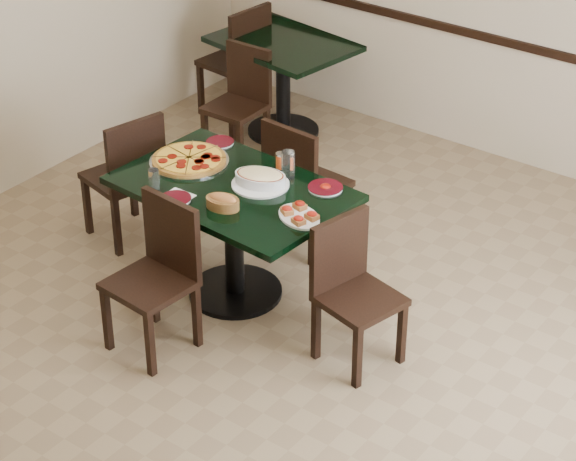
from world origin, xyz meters
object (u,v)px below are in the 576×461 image
Objects in this scene: chair_far at (300,180)px; bread_basket at (223,202)px; main_table at (233,213)px; back_chair_left at (241,56)px; chair_right at (351,284)px; pepperoni_pizza at (189,159)px; back_table at (283,69)px; chair_left at (129,172)px; chair_near at (160,268)px; bruschetta_platter at (299,214)px; back_chair_near at (241,96)px; lasagna_casserole at (260,178)px.

bread_basket is (0.10, -0.87, 0.28)m from chair_far.
back_chair_left is at bearing 131.49° from main_table.
chair_right is 3.85× the size of bread_basket.
bread_basket is (0.51, -0.30, 0.02)m from pepperoni_pizza.
chair_right is 0.92× the size of back_chair_left.
back_table is 1.24× the size of chair_left.
chair_near is 1.06m from chair_right.
chair_near is at bearing -89.29° from main_table.
chair_left is 2.53× the size of bruschetta_platter.
back_chair_near is 1.90m from lasagna_casserole.
chair_right reaches higher than bruschetta_platter.
lasagna_casserole is (1.05, 0.01, 0.30)m from chair_left.
main_table is 0.61m from chair_near.
bruschetta_platter is at bearing -8.56° from pepperoni_pizza.
chair_right reaches higher than bread_basket.
back_chair_near is 0.62m from back_chair_left.
main_table is 2.22m from back_table.
chair_far is 1.13m from chair_right.
chair_far is (0.01, 0.65, -0.06)m from main_table.
main_table and back_table have the same top height.
chair_right is (1.97, -2.02, -0.05)m from back_table.
bread_basket reaches higher than back_table.
chair_near is 2.37m from back_chair_near.
back_chair_left reaches higher than bread_basket.
lasagna_casserole reaches higher than bread_basket.
bruschetta_platter is (0.50, -0.71, 0.27)m from chair_far.
chair_near is at bearing -119.68° from lasagna_casserole.
main_table is 0.65m from chair_far.
back_chair_near is at bearing 117.49° from pepperoni_pizza.
back_chair_left is (-0.59, 1.88, 0.02)m from chair_left.
main_table is 1.50× the size of back_chair_left.
chair_left is 1.08× the size of back_chair_near.
lasagna_casserole reaches higher than back_chair_near.
bread_basket reaches higher than bruschetta_platter.
back_chair_near is 1.73× the size of pepperoni_pizza.
main_table is 6.29× the size of bread_basket.
pepperoni_pizza reaches higher than back_table.
bread_basket reaches higher than back_chair_near.
pepperoni_pizza is 0.52m from lasagna_casserole.
chair_near is at bearing 91.54° from chair_far.
lasagna_casserole is (0.52, 0.03, 0.03)m from pepperoni_pizza.
back_chair_left reaches higher than lasagna_casserole.
chair_near is at bearing -62.30° from pepperoni_pizza.
chair_right is at bearing 22.87° from bruschetta_platter.
main_table is at bearing -52.43° from back_table.
chair_far is at bearing 85.44° from bread_basket.
bruschetta_platter is at bearing -42.93° from back_table.
chair_near is 0.79m from lasagna_casserole.
lasagna_casserole is at bearing 82.38° from chair_near.
bruschetta_platter is (0.91, -0.14, 0.01)m from pepperoni_pizza.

